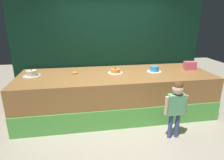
% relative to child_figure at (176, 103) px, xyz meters
% --- Properties ---
extents(ground_plane, '(12.00, 12.00, 0.00)m').
position_rel_child_figure_xyz_m(ground_plane, '(-0.84, 0.42, -0.68)').
color(ground_plane, '#ADA38E').
extents(stage_platform, '(4.08, 1.41, 0.91)m').
position_rel_child_figure_xyz_m(stage_platform, '(-0.84, 1.11, -0.23)').
color(stage_platform, '#9E6B38').
rests_on(stage_platform, ground_plane).
extents(curtain_backdrop, '(4.59, 0.08, 3.01)m').
position_rel_child_figure_xyz_m(curtain_backdrop, '(-0.84, 1.91, 0.82)').
color(curtain_backdrop, black).
rests_on(curtain_backdrop, ground_plane).
extents(child_figure, '(0.41, 0.19, 1.05)m').
position_rel_child_figure_xyz_m(child_figure, '(0.00, 0.00, 0.00)').
color(child_figure, '#3F4C8C').
rests_on(child_figure, ground_plane).
extents(pink_box, '(0.26, 0.17, 0.19)m').
position_rel_child_figure_xyz_m(pink_box, '(0.90, 1.16, 0.32)').
color(pink_box, '#F25E80').
rests_on(pink_box, stage_platform).
extents(donut, '(0.12, 0.12, 0.04)m').
position_rel_child_figure_xyz_m(donut, '(-1.70, 1.26, 0.25)').
color(donut, orange).
rests_on(donut, stage_platform).
extents(cake_left, '(0.35, 0.35, 0.15)m').
position_rel_child_figure_xyz_m(cake_left, '(-2.57, 1.23, 0.28)').
color(cake_left, silver).
rests_on(cake_left, stage_platform).
extents(cake_center, '(0.32, 0.32, 0.12)m').
position_rel_child_figure_xyz_m(cake_center, '(-0.84, 1.18, 0.27)').
color(cake_center, white).
rests_on(cake_center, stage_platform).
extents(cake_right, '(0.32, 0.32, 0.12)m').
position_rel_child_figure_xyz_m(cake_right, '(0.03, 1.13, 0.28)').
color(cake_right, white).
rests_on(cake_right, stage_platform).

